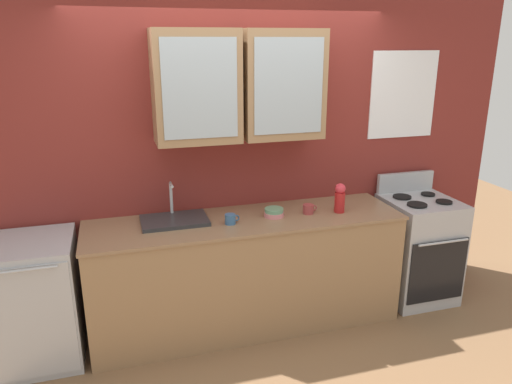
% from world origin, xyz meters
% --- Properties ---
extents(ground_plane, '(10.00, 10.00, 0.00)m').
position_xyz_m(ground_plane, '(0.00, 0.00, 0.00)').
color(ground_plane, brown).
extents(back_wall_unit, '(4.95, 0.44, 2.88)m').
position_xyz_m(back_wall_unit, '(0.00, 0.34, 1.54)').
color(back_wall_unit, maroon).
rests_on(back_wall_unit, ground_plane).
extents(counter, '(2.50, 0.67, 0.93)m').
position_xyz_m(counter, '(0.00, 0.00, 0.47)').
color(counter, '#93704C').
rests_on(counter, ground_plane).
extents(stove_range, '(0.60, 0.65, 1.11)m').
position_xyz_m(stove_range, '(1.61, -0.00, 0.47)').
color(stove_range, '#ADAFB5').
rests_on(stove_range, ground_plane).
extents(sink_faucet, '(0.51, 0.34, 0.29)m').
position_xyz_m(sink_faucet, '(-0.55, 0.09, 0.95)').
color(sink_faucet, '#2D2D30').
rests_on(sink_faucet, counter).
extents(bowl_stack, '(0.16, 0.16, 0.07)m').
position_xyz_m(bowl_stack, '(0.23, -0.01, 0.97)').
color(bowl_stack, '#D87F84').
rests_on(bowl_stack, counter).
extents(vase, '(0.08, 0.08, 0.24)m').
position_xyz_m(vase, '(0.77, -0.06, 1.05)').
color(vase, '#B21E1E').
rests_on(vase, counter).
extents(cup_near_sink, '(0.11, 0.08, 0.08)m').
position_xyz_m(cup_near_sink, '(-0.14, -0.07, 0.97)').
color(cup_near_sink, '#38608C').
rests_on(cup_near_sink, counter).
extents(cup_near_bowls, '(0.12, 0.09, 0.08)m').
position_xyz_m(cup_near_bowls, '(0.51, -0.02, 0.97)').
color(cup_near_bowls, '#993838').
rests_on(cup_near_bowls, counter).
extents(dishwasher, '(0.61, 0.65, 0.93)m').
position_xyz_m(dishwasher, '(-1.59, -0.00, 0.47)').
color(dishwasher, '#ADAFB5').
rests_on(dishwasher, ground_plane).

